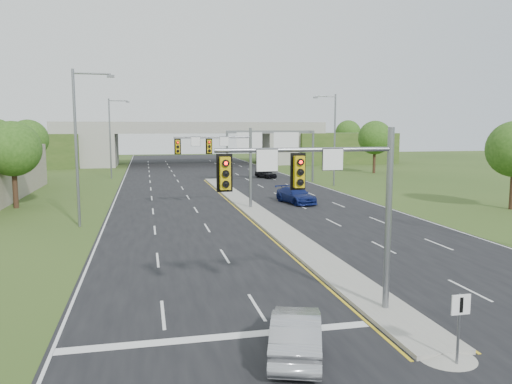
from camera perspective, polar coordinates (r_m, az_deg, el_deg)
The scene contains 22 objects.
ground at distance 20.18m, azimuth 14.54°, elevation -13.10°, with size 240.00×240.00×0.00m, color #314A1A.
road at distance 52.98m, azimuth -2.85°, elevation -0.24°, with size 24.00×160.00×0.02m, color black.
median at distance 41.32m, azimuth -0.05°, elevation -2.25°, with size 2.00×54.00×0.16m, color gray.
median_nose at distance 16.95m, azimuth 20.96°, elevation -17.05°, with size 2.00×2.00×0.16m, color gray.
lane_markings at distance 46.94m, azimuth -2.32°, elevation -1.20°, with size 23.72×160.00×0.01m.
signal_mast_near at distance 18.07m, azimuth 8.72°, elevation 0.13°, with size 6.62×0.60×7.00m.
signal_mast_far at distance 42.28m, azimuth -3.62°, elevation 4.26°, with size 6.62×0.60×7.00m.
keep_right_sign at distance 16.02m, azimuth 22.26°, elevation -13.09°, with size 0.60×0.13×2.20m.
sign_gantry at distance 63.64m, azimuth 1.58°, elevation 5.75°, with size 11.58×0.44×6.67m.
overpass at distance 97.24m, azimuth -7.33°, elevation 5.23°, with size 80.00×14.00×8.10m.
lightpole_l_mid at distance 37.08m, azimuth -19.59°, elevation 5.56°, with size 2.85×0.25×11.00m.
lightpole_l_far at distance 71.94m, azimuth -16.19°, elevation 6.33°, with size 2.85×0.25×11.00m.
lightpole_r_far at distance 60.93m, azimuth 8.81°, elevation 6.41°, with size 2.85×0.25×11.00m.
tree_l_near at distance 48.15m, azimuth -26.04°, elevation 4.45°, with size 4.80×4.80×7.60m.
tree_l_mid at distance 73.40m, azimuth -24.58°, elevation 5.51°, with size 5.20×5.20×8.12m.
tree_r_mid at distance 79.78m, azimuth 13.44°, elevation 6.06°, with size 5.20×5.20×8.12m.
tree_back_b at distance 111.84m, azimuth -20.43°, elevation 6.10°, with size 5.60×5.60×8.32m.
tree_back_c at distance 115.54m, azimuth 4.02°, elevation 6.56°, with size 5.60×5.60×8.32m.
tree_back_d at distance 120.26m, azimuth 10.48°, elevation 6.64°, with size 6.00×6.00×8.85m.
car_silver at distance 15.93m, azimuth 4.60°, elevation -15.75°, with size 1.48×4.26×1.40m, color #98999F.
car_far_b at distance 46.54m, azimuth 4.58°, elevation -0.37°, with size 2.09×5.15×1.50m, color #0D1852.
car_far_c at distance 70.04m, azimuth 1.12°, elevation 2.15°, with size 1.55×3.86×1.31m, color black.
Camera 1 is at (-8.77, -16.79, 6.95)m, focal length 35.00 mm.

